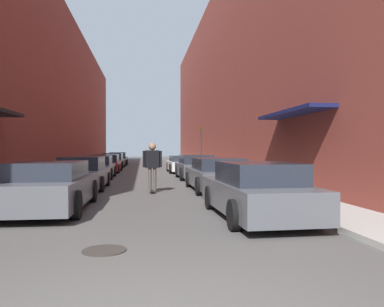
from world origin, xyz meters
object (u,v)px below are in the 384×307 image
(parked_car_left_3, at_px, (106,164))
(parked_car_left_4, at_px, (113,161))
(parked_car_right_2, at_px, (196,167))
(parked_car_left_5, at_px, (118,159))
(parked_car_right_3, at_px, (182,164))
(traffic_light, at_px, (201,142))
(skateboarder, at_px, (152,162))
(manhole_cover, at_px, (104,250))
(parked_car_right_0, at_px, (256,191))
(parked_car_left_2, at_px, (97,168))
(parked_car_left_0, at_px, (51,186))
(parked_car_right_1, at_px, (217,175))
(parked_car_left_1, at_px, (83,174))

(parked_car_left_3, distance_m, parked_car_left_4, 6.28)
(parked_car_right_2, bearing_deg, parked_car_left_4, 112.77)
(parked_car_left_5, height_order, parked_car_right_2, parked_car_right_2)
(parked_car_right_3, bearing_deg, traffic_light, 31.72)
(skateboarder, height_order, manhole_cover, skateboarder)
(traffic_light, bearing_deg, parked_car_right_3, -148.28)
(parked_car_right_2, bearing_deg, parked_car_right_0, -90.95)
(parked_car_right_2, xyz_separation_m, traffic_light, (1.35, 6.59, 1.50))
(parked_car_right_3, distance_m, skateboarder, 12.15)
(parked_car_left_2, relative_size, manhole_cover, 5.81)
(manhole_cover, bearing_deg, skateboarder, 83.08)
(parked_car_left_0, distance_m, parked_car_right_0, 5.37)
(parked_car_left_4, height_order, parked_car_right_0, parked_car_right_0)
(parked_car_right_1, distance_m, traffic_light, 12.63)
(parked_car_left_0, distance_m, parked_car_right_3, 16.43)
(parked_car_right_0, relative_size, skateboarder, 2.38)
(parked_car_left_0, height_order, manhole_cover, parked_car_left_0)
(manhole_cover, bearing_deg, parked_car_left_4, 94.18)
(parked_car_left_2, relative_size, traffic_light, 1.26)
(manhole_cover, distance_m, traffic_light, 21.42)
(parked_car_right_1, relative_size, traffic_light, 1.48)
(parked_car_right_1, bearing_deg, parked_car_left_2, 127.88)
(parked_car_right_2, bearing_deg, skateboarder, -111.96)
(parked_car_left_1, relative_size, manhole_cover, 5.93)
(traffic_light, bearing_deg, parked_car_left_2, -140.69)
(parked_car_left_4, bearing_deg, skateboarder, -81.29)
(parked_car_left_1, xyz_separation_m, parked_car_left_3, (-0.18, 11.34, -0.03))
(parked_car_left_2, relative_size, parked_car_left_4, 0.85)
(parked_car_right_0, bearing_deg, parked_car_right_2, 89.05)
(parked_car_right_2, height_order, manhole_cover, parked_car_right_2)
(parked_car_left_3, distance_m, parked_car_right_0, 19.17)
(parked_car_left_3, relative_size, parked_car_right_1, 0.99)
(parked_car_left_5, height_order, parked_car_right_1, parked_car_left_5)
(parked_car_left_4, distance_m, parked_car_right_2, 14.13)
(parked_car_left_0, height_order, parked_car_right_0, parked_car_right_0)
(parked_car_right_3, height_order, manhole_cover, parked_car_right_3)
(parked_car_left_2, xyz_separation_m, manhole_cover, (1.91, -15.23, -0.60))
(parked_car_left_2, distance_m, parked_car_right_0, 13.78)
(parked_car_left_1, bearing_deg, manhole_cover, -79.31)
(parked_car_right_2, height_order, traffic_light, traffic_light)
(parked_car_left_0, bearing_deg, parked_car_left_2, 90.60)
(parked_car_left_3, xyz_separation_m, parked_car_left_4, (-0.01, 6.28, 0.02))
(parked_car_left_5, distance_m, skateboarder, 24.50)
(parked_car_left_3, xyz_separation_m, parked_car_left_5, (0.10, 11.34, 0.02))
(parked_car_left_4, relative_size, parked_car_left_5, 1.18)
(parked_car_left_4, relative_size, parked_car_right_3, 1.11)
(parked_car_left_1, relative_size, parked_car_right_3, 0.96)
(parked_car_left_2, distance_m, traffic_light, 8.85)
(parked_car_left_5, relative_size, parked_car_right_2, 1.01)
(parked_car_left_4, relative_size, traffic_light, 1.48)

